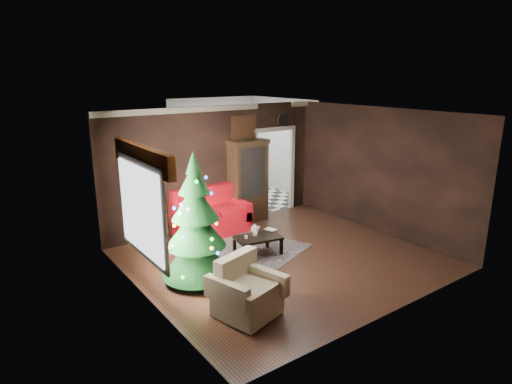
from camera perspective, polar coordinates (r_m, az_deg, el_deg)
floor at (r=8.61m, az=3.54°, el=-8.70°), size 5.50×5.50×0.00m
ceiling at (r=7.90m, az=3.88°, el=10.20°), size 5.50×5.50×0.00m
wall_back at (r=10.14m, az=-5.30°, el=3.30°), size 5.50×0.00×5.50m
wall_front at (r=6.50m, az=17.86°, el=-4.31°), size 5.50×0.00×5.50m
wall_left at (r=6.80m, az=-14.54°, el=-3.18°), size 0.00×5.50×5.50m
wall_right at (r=10.07m, az=15.91°, el=2.69°), size 0.00×5.50×5.50m
doorway at (r=11.15m, az=2.29°, el=2.62°), size 1.10×0.10×2.10m
left_window at (r=6.98m, az=-14.87°, el=-2.30°), size 0.05×1.60×1.40m
valance at (r=6.81m, az=-14.71°, el=4.41°), size 0.12×2.10×0.35m
kitchen_floor at (r=12.59m, az=-1.97°, el=-0.82°), size 3.00×3.00×0.00m
kitchen_window at (r=13.45m, az=-5.51°, el=7.56°), size 0.70×0.06×0.70m
rug at (r=8.77m, az=-1.14°, el=-8.16°), size 2.81×2.43×0.01m
loveseat at (r=9.80m, az=-5.84°, el=-2.58°), size 1.70×0.90×1.00m
curio_cabinet at (r=10.45m, az=-1.05°, el=1.19°), size 0.90×0.45×1.90m
floor_lamp at (r=9.16m, az=-12.49°, el=-2.00°), size 0.27×0.27×1.42m
christmas_tree at (r=7.41m, az=-7.90°, el=-4.15°), size 1.56×1.56×2.34m
armchair at (r=6.52m, az=-1.16°, el=-12.46°), size 1.03×1.03×0.85m
coffee_table at (r=8.63m, az=0.27°, el=-7.09°), size 0.97×0.69×0.40m
teapot at (r=8.72m, az=-0.17°, el=-4.84°), size 0.21×0.21×0.17m
cup_a at (r=8.62m, az=-0.08°, el=-5.45°), size 0.09×0.09×0.07m
cup_b at (r=8.45m, az=-1.33°, el=-5.92°), size 0.09×0.09×0.06m
book at (r=8.81m, az=1.63°, el=-4.46°), size 0.16×0.07×0.22m
wall_clock at (r=11.05m, az=3.56°, el=9.48°), size 0.32×0.32×0.06m
painting at (r=10.36m, az=-1.68°, el=8.38°), size 0.62×0.05×0.52m
kitchen_counter at (r=13.46m, az=-4.83°, el=2.17°), size 1.80×0.60×0.90m
kitchen_table at (r=12.09m, az=-2.37°, el=0.33°), size 0.70×0.70×0.75m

